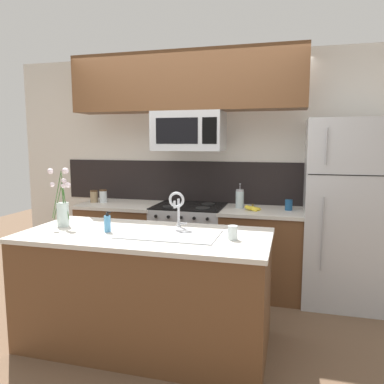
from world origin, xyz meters
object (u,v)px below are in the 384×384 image
object	(u,v)px
stove_range	(189,246)
refrigerator	(346,213)
dish_soap_bottle	(107,223)
storage_jar_medium	(103,196)
banana_bunch	(253,208)
french_press	(240,199)
coffee_tin	(289,205)
storage_jar_tall	(94,196)
sink_faucet	(177,205)
flower_vase	(63,209)
microwave	(189,131)
drinking_glass	(233,233)

from	to	relation	value
stove_range	refrigerator	world-z (taller)	refrigerator
refrigerator	dish_soap_bottle	xyz separation A→B (m)	(-1.93, -1.31, 0.06)
storage_jar_medium	banana_bunch	xyz separation A→B (m)	(1.74, -0.06, -0.05)
dish_soap_bottle	refrigerator	bearing A→B (deg)	34.23
french_press	banana_bunch	bearing A→B (deg)	-38.55
banana_bunch	coffee_tin	distance (m)	0.38
storage_jar_tall	sink_faucet	distance (m)	1.69
french_press	flower_vase	bearing A→B (deg)	-136.23
banana_bunch	refrigerator	bearing A→B (deg)	5.00
storage_jar_medium	microwave	bearing A→B (deg)	-1.08
refrigerator	french_press	bearing A→B (deg)	177.84
storage_jar_tall	storage_jar_medium	xyz separation A→B (m)	(0.12, 0.01, 0.01)
french_press	drinking_glass	xyz separation A→B (m)	(0.13, -1.33, -0.05)
coffee_tin	dish_soap_bottle	xyz separation A→B (m)	(-1.37, -1.34, 0.01)
refrigerator	drinking_glass	xyz separation A→B (m)	(-0.93, -1.29, 0.04)
coffee_tin	flower_vase	size ratio (longest dim) A/B	0.22
storage_jar_medium	french_press	xyz separation A→B (m)	(1.59, 0.06, 0.02)
storage_jar_tall	coffee_tin	distance (m)	2.22
storage_jar_tall	storage_jar_medium	distance (m)	0.12
french_press	flower_vase	xyz separation A→B (m)	(-1.32, -1.26, 0.05)
banana_bunch	drinking_glass	world-z (taller)	drinking_glass
microwave	french_press	bearing A→B (deg)	8.46
coffee_tin	drinking_glass	distance (m)	1.38
dish_soap_bottle	storage_jar_medium	bearing A→B (deg)	119.43
storage_jar_tall	stove_range	bearing A→B (deg)	0.41
french_press	coffee_tin	bearing A→B (deg)	-1.12
french_press	sink_faucet	world-z (taller)	sink_faucet
refrigerator	storage_jar_tall	distance (m)	2.77
dish_soap_bottle	banana_bunch	bearing A→B (deg)	50.54
storage_jar_medium	coffee_tin	size ratio (longest dim) A/B	1.38
storage_jar_tall	drinking_glass	world-z (taller)	storage_jar_tall
coffee_tin	microwave	bearing A→B (deg)	-176.15
coffee_tin	drinking_glass	xyz separation A→B (m)	(-0.38, -1.32, -0.00)
storage_jar_tall	storage_jar_medium	bearing A→B (deg)	3.52
coffee_tin	dish_soap_bottle	bearing A→B (deg)	-135.70
coffee_tin	french_press	bearing A→B (deg)	178.88
coffee_tin	flower_vase	world-z (taller)	flower_vase
dish_soap_bottle	coffee_tin	bearing A→B (deg)	44.30
french_press	flower_vase	size ratio (longest dim) A/B	0.54
banana_bunch	flower_vase	world-z (taller)	flower_vase
microwave	dish_soap_bottle	xyz separation A→B (m)	(-0.32, -1.27, -0.75)
stove_range	drinking_glass	distance (m)	1.52
storage_jar_medium	flower_vase	xyz separation A→B (m)	(0.27, -1.20, 0.07)
refrigerator	flower_vase	distance (m)	2.68
storage_jar_medium	banana_bunch	size ratio (longest dim) A/B	0.80
french_press	flower_vase	distance (m)	1.83
flower_vase	dish_soap_bottle	bearing A→B (deg)	-10.71
storage_jar_medium	banana_bunch	bearing A→B (deg)	-1.93
microwave	drinking_glass	distance (m)	1.61
coffee_tin	drinking_glass	size ratio (longest dim) A/B	1.06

